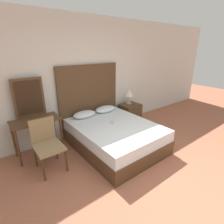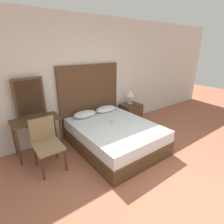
{
  "view_description": "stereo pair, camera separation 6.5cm",
  "coord_description": "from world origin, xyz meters",
  "px_view_note": "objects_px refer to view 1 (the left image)",
  "views": [
    {
      "loc": [
        -1.92,
        -0.91,
        2.03
      ],
      "look_at": [
        0.15,
        1.76,
        0.77
      ],
      "focal_mm": 28.0,
      "sensor_mm": 36.0,
      "label": 1
    },
    {
      "loc": [
        -1.87,
        -0.94,
        2.03
      ],
      "look_at": [
        0.15,
        1.76,
        0.77
      ],
      "focal_mm": 28.0,
      "sensor_mm": 36.0,
      "label": 2
    }
  ],
  "objects_px": {
    "phone_on_nightstand": "(134,105)",
    "chair": "(47,142)",
    "bed": "(115,136)",
    "table_lamp": "(129,93)",
    "phone_on_bed": "(112,122)",
    "nightstand": "(130,114)",
    "vanity_desk": "(36,127)"
  },
  "relations": [
    {
      "from": "phone_on_nightstand",
      "to": "chair",
      "type": "height_order",
      "value": "chair"
    },
    {
      "from": "bed",
      "to": "table_lamp",
      "type": "relative_size",
      "value": 4.93
    },
    {
      "from": "phone_on_bed",
      "to": "nightstand",
      "type": "distance_m",
      "value": 1.26
    },
    {
      "from": "table_lamp",
      "to": "chair",
      "type": "relative_size",
      "value": 0.43
    },
    {
      "from": "phone_on_bed",
      "to": "nightstand",
      "type": "xyz_separation_m",
      "value": [
        1.09,
        0.58,
        -0.24
      ]
    },
    {
      "from": "chair",
      "to": "phone_on_nightstand",
      "type": "bearing_deg",
      "value": 8.89
    },
    {
      "from": "table_lamp",
      "to": "phone_on_nightstand",
      "type": "bearing_deg",
      "value": -89.82
    },
    {
      "from": "phone_on_bed",
      "to": "vanity_desk",
      "type": "relative_size",
      "value": 0.19
    },
    {
      "from": "nightstand",
      "to": "chair",
      "type": "xyz_separation_m",
      "value": [
        -2.44,
        -0.49,
        0.22
      ]
    },
    {
      "from": "bed",
      "to": "vanity_desk",
      "type": "height_order",
      "value": "vanity_desk"
    },
    {
      "from": "bed",
      "to": "phone_on_bed",
      "type": "relative_size",
      "value": 11.73
    },
    {
      "from": "phone_on_nightstand",
      "to": "vanity_desk",
      "type": "distance_m",
      "value": 2.48
    },
    {
      "from": "phone_on_bed",
      "to": "phone_on_nightstand",
      "type": "xyz_separation_m",
      "value": [
        1.11,
        0.47,
        0.05
      ]
    },
    {
      "from": "chair",
      "to": "nightstand",
      "type": "bearing_deg",
      "value": 11.47
    },
    {
      "from": "table_lamp",
      "to": "vanity_desk",
      "type": "relative_size",
      "value": 0.44
    },
    {
      "from": "nightstand",
      "to": "phone_on_nightstand",
      "type": "xyz_separation_m",
      "value": [
        0.03,
        -0.11,
        0.29
      ]
    },
    {
      "from": "nightstand",
      "to": "table_lamp",
      "type": "bearing_deg",
      "value": 73.48
    },
    {
      "from": "chair",
      "to": "vanity_desk",
      "type": "bearing_deg",
      "value": 90.97
    },
    {
      "from": "nightstand",
      "to": "chair",
      "type": "bearing_deg",
      "value": -168.53
    },
    {
      "from": "phone_on_bed",
      "to": "chair",
      "type": "xyz_separation_m",
      "value": [
        -1.35,
        0.09,
        -0.02
      ]
    },
    {
      "from": "nightstand",
      "to": "phone_on_nightstand",
      "type": "height_order",
      "value": "phone_on_nightstand"
    },
    {
      "from": "phone_on_nightstand",
      "to": "vanity_desk",
      "type": "relative_size",
      "value": 0.19
    },
    {
      "from": "phone_on_nightstand",
      "to": "vanity_desk",
      "type": "height_order",
      "value": "vanity_desk"
    },
    {
      "from": "bed",
      "to": "chair",
      "type": "distance_m",
      "value": 1.38
    },
    {
      "from": "phone_on_bed",
      "to": "table_lamp",
      "type": "xyz_separation_m",
      "value": [
        1.11,
        0.67,
        0.32
      ]
    },
    {
      "from": "table_lamp",
      "to": "vanity_desk",
      "type": "height_order",
      "value": "table_lamp"
    },
    {
      "from": "phone_on_bed",
      "to": "table_lamp",
      "type": "distance_m",
      "value": 1.34
    },
    {
      "from": "vanity_desk",
      "to": "table_lamp",
      "type": "bearing_deg",
      "value": 1.72
    },
    {
      "from": "phone_on_bed",
      "to": "phone_on_nightstand",
      "type": "height_order",
      "value": "phone_on_nightstand"
    },
    {
      "from": "phone_on_bed",
      "to": "bed",
      "type": "bearing_deg",
      "value": -94.28
    },
    {
      "from": "phone_on_bed",
      "to": "chair",
      "type": "bearing_deg",
      "value": 176.24
    },
    {
      "from": "bed",
      "to": "phone_on_bed",
      "type": "xyz_separation_m",
      "value": [
        0.01,
        0.11,
        0.27
      ]
    }
  ]
}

